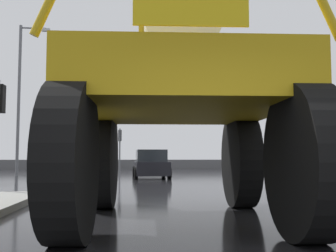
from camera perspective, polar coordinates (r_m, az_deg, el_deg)
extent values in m
plane|color=black|center=(20.68, -2.59, -7.55)|extent=(120.00, 120.00, 0.00)
cylinder|color=black|center=(8.98, -9.16, -4.78)|extent=(0.58, 2.12, 2.10)
cylinder|color=black|center=(9.15, 10.25, -4.76)|extent=(0.58, 2.12, 2.10)
cylinder|color=black|center=(5.33, -13.66, -4.95)|extent=(0.58, 2.12, 2.10)
cylinder|color=black|center=(5.61, 18.70, -4.81)|extent=(0.58, 2.12, 2.10)
cube|color=gold|center=(7.19, 1.48, 4.81)|extent=(3.74, 4.54, 0.79)
cube|color=#A98611|center=(7.86, 1.21, 11.44)|extent=(1.47, 1.35, 1.20)
cylinder|color=silver|center=(6.81, 1.86, 14.09)|extent=(1.27, 1.07, 1.22)
cube|color=yellow|center=(5.20, 3.29, 15.85)|extent=(1.45, 0.10, 0.36)
cube|color=black|center=(22.00, -2.46, -5.99)|extent=(1.83, 4.15, 0.70)
cube|color=#23282D|center=(21.84, -2.42, -4.24)|extent=(1.63, 2.15, 0.64)
cylinder|color=black|center=(23.30, -4.82, -6.45)|extent=(0.20, 0.61, 0.60)
cylinder|color=black|center=(23.43, -0.64, -6.46)|extent=(0.20, 0.61, 0.60)
cylinder|color=black|center=(20.61, -4.54, -6.71)|extent=(0.20, 0.61, 0.60)
cylinder|color=black|center=(20.75, 0.19, -6.71)|extent=(0.20, 0.61, 0.60)
cube|color=black|center=(12.96, -22.73, 3.59)|extent=(0.24, 0.32, 0.84)
sphere|color=#390503|center=(13.18, -22.44, 4.64)|extent=(0.17, 0.17, 0.17)
sphere|color=orange|center=(13.14, -22.48, 3.48)|extent=(0.17, 0.17, 0.17)
sphere|color=black|center=(13.11, -22.51, 2.31)|extent=(0.17, 0.17, 0.17)
cylinder|color=slate|center=(13.12, 18.30, -1.97)|extent=(0.11, 0.11, 3.26)
cube|color=black|center=(13.40, 17.81, 2.73)|extent=(0.24, 0.32, 0.84)
sphere|color=#390503|center=(13.61, 17.47, 3.76)|extent=(0.17, 0.17, 0.17)
sphere|color=orange|center=(13.58, 17.50, 2.63)|extent=(0.17, 0.17, 0.17)
sphere|color=black|center=(13.55, 17.53, 1.50)|extent=(0.17, 0.17, 0.17)
cylinder|color=slate|center=(30.64, -6.87, -3.44)|extent=(0.11, 0.11, 3.30)
cube|color=black|center=(30.89, -6.84, -1.35)|extent=(0.24, 0.32, 0.84)
sphere|color=#390503|center=(31.10, -6.82, -0.88)|extent=(0.17, 0.17, 0.17)
sphere|color=orange|center=(31.08, -6.83, -1.37)|extent=(0.17, 0.17, 0.17)
sphere|color=black|center=(31.07, -6.83, -1.87)|extent=(0.17, 0.17, 0.17)
cylinder|color=slate|center=(30.68, -8.17, -2.59)|extent=(0.11, 0.11, 4.19)
cube|color=black|center=(30.98, -8.12, 0.31)|extent=(0.24, 0.32, 0.84)
sphere|color=#390503|center=(31.20, -8.10, 0.78)|extent=(0.17, 0.17, 0.17)
sphere|color=orange|center=(31.17, -8.10, 0.28)|extent=(0.17, 0.17, 0.17)
sphere|color=black|center=(31.15, -8.11, -0.21)|extent=(0.17, 0.17, 0.17)
cylinder|color=slate|center=(26.09, -20.43, 3.54)|extent=(0.18, 0.18, 9.24)
cylinder|color=slate|center=(26.88, -18.55, 13.04)|extent=(1.53, 0.10, 0.10)
cube|color=silver|center=(26.68, -16.91, 12.91)|extent=(0.50, 0.24, 0.16)
cube|color=#59595B|center=(37.62, -3.76, -5.48)|extent=(25.87, 0.24, 0.90)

